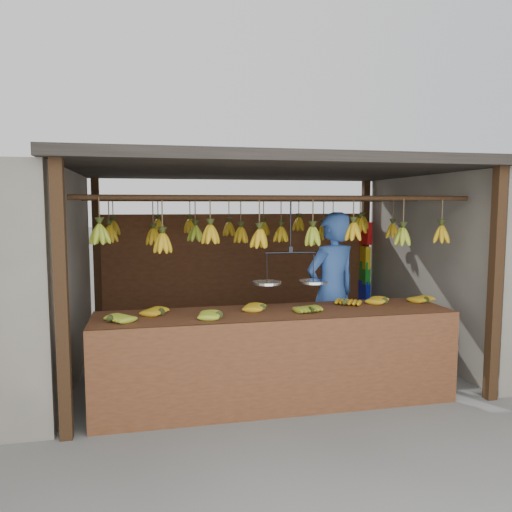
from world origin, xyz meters
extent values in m
plane|color=#5B5B57|center=(0.00, 0.00, 0.00)|extent=(80.00, 80.00, 0.00)
cube|color=black|center=(-2.00, -1.50, 1.15)|extent=(0.10, 0.10, 2.30)
cube|color=black|center=(2.00, -1.50, 1.15)|extent=(0.10, 0.10, 2.30)
cube|color=black|center=(-2.00, 1.50, 1.15)|extent=(0.10, 0.10, 2.30)
cube|color=black|center=(2.00, 1.50, 1.15)|extent=(0.10, 0.10, 2.30)
cube|color=black|center=(0.00, 0.00, 2.35)|extent=(4.30, 3.30, 0.10)
cylinder|color=black|center=(0.00, -1.00, 2.00)|extent=(4.00, 0.05, 0.05)
cylinder|color=black|center=(0.00, 0.00, 2.00)|extent=(4.00, 0.05, 0.05)
cylinder|color=black|center=(0.00, 1.00, 2.00)|extent=(4.00, 0.05, 0.05)
cube|color=#572F1A|center=(0.00, 1.50, 0.90)|extent=(4.00, 0.06, 1.80)
cube|color=#572F1A|center=(-0.11, -1.10, 0.86)|extent=(3.46, 0.77, 0.08)
cube|color=#572F1A|center=(-0.11, -1.48, 0.45)|extent=(3.46, 0.04, 0.90)
cube|color=black|center=(-1.74, -1.43, 0.41)|extent=(0.07, 0.07, 0.82)
cube|color=black|center=(1.52, -1.43, 0.41)|extent=(0.07, 0.07, 0.82)
cube|color=black|center=(-1.74, -0.77, 0.41)|extent=(0.07, 0.07, 0.82)
cube|color=black|center=(1.52, -0.77, 0.41)|extent=(0.07, 0.07, 0.82)
ellipsoid|color=#92A523|center=(-1.63, -1.26, 0.93)|extent=(0.30, 0.29, 0.06)
ellipsoid|color=#C29314|center=(-1.18, -1.02, 0.93)|extent=(0.30, 0.28, 0.06)
ellipsoid|color=#92A523|center=(-0.68, -1.26, 0.93)|extent=(0.28, 0.23, 0.06)
ellipsoid|color=#C29314|center=(-0.22, -1.03, 0.93)|extent=(0.29, 0.26, 0.06)
ellipsoid|color=#92A523|center=(0.21, -1.27, 0.93)|extent=(0.23, 0.28, 0.06)
ellipsoid|color=#C29314|center=(0.66, -1.01, 0.93)|extent=(0.29, 0.30, 0.06)
ellipsoid|color=#C29314|center=(1.11, -0.98, 0.93)|extent=(0.30, 0.29, 0.06)
ellipsoid|color=#C29314|center=(1.56, -1.03, 0.93)|extent=(0.26, 0.29, 0.06)
ellipsoid|color=#92A523|center=(-1.73, -1.04, 1.67)|extent=(0.16, 0.16, 0.28)
ellipsoid|color=#C29314|center=(-1.17, -0.98, 1.58)|extent=(0.16, 0.16, 0.28)
ellipsoid|color=#C29314|center=(-0.72, -0.96, 1.65)|extent=(0.16, 0.16, 0.28)
ellipsoid|color=#C29314|center=(-0.25, -0.98, 1.61)|extent=(0.16, 0.16, 0.28)
ellipsoid|color=#92A523|center=(0.29, -1.01, 1.62)|extent=(0.16, 0.16, 0.28)
ellipsoid|color=#C29314|center=(0.73, -0.99, 1.66)|extent=(0.16, 0.16, 0.28)
ellipsoid|color=#92A523|center=(1.26, -1.02, 1.60)|extent=(0.16, 0.16, 0.28)
ellipsoid|color=#C29314|center=(1.70, -1.01, 1.62)|extent=(0.16, 0.16, 0.28)
ellipsoid|color=#C29314|center=(-1.72, 0.00, 1.61)|extent=(0.16, 0.16, 0.28)
ellipsoid|color=#C29314|center=(-1.25, 0.00, 1.57)|extent=(0.16, 0.16, 0.28)
ellipsoid|color=#92A523|center=(-0.78, -0.01, 1.61)|extent=(0.16, 0.16, 0.28)
ellipsoid|color=#C29314|center=(-0.24, 0.03, 1.58)|extent=(0.16, 0.16, 0.28)
ellipsoid|color=#C29314|center=(0.23, -0.04, 1.59)|extent=(0.16, 0.16, 0.28)
ellipsoid|color=#C29314|center=(0.76, -0.03, 1.60)|extent=(0.16, 0.16, 0.28)
ellipsoid|color=#C29314|center=(1.23, -0.01, 1.68)|extent=(0.16, 0.16, 0.28)
ellipsoid|color=#C29314|center=(1.66, -0.04, 1.61)|extent=(0.16, 0.16, 0.28)
ellipsoid|color=#C29314|center=(-1.74, 1.05, 1.63)|extent=(0.16, 0.16, 0.28)
ellipsoid|color=#C29314|center=(-1.17, 1.02, 1.65)|extent=(0.16, 0.16, 0.28)
ellipsoid|color=#C29314|center=(-0.75, 1.04, 1.65)|extent=(0.16, 0.16, 0.28)
ellipsoid|color=#C29314|center=(-0.23, 0.99, 1.60)|extent=(0.16, 0.16, 0.28)
ellipsoid|color=#C29314|center=(0.27, 1.04, 1.60)|extent=(0.16, 0.16, 0.28)
ellipsoid|color=#C29314|center=(0.76, 0.98, 1.66)|extent=(0.16, 0.16, 0.28)
ellipsoid|color=#C29314|center=(1.26, 0.96, 1.62)|extent=(0.16, 0.16, 0.28)
ellipsoid|color=#C29314|center=(1.72, 0.97, 1.68)|extent=(0.16, 0.16, 0.28)
cylinder|color=black|center=(0.06, -1.00, 1.73)|extent=(0.02, 0.02, 0.54)
cylinder|color=black|center=(0.06, -1.00, 1.46)|extent=(0.51, 0.06, 0.02)
cylinder|color=silver|center=(-0.17, -0.99, 1.16)|extent=(0.27, 0.27, 0.02)
cylinder|color=silver|center=(0.30, -1.01, 1.16)|extent=(0.27, 0.27, 0.02)
imported|color=#3359A5|center=(0.73, -0.41, 0.93)|extent=(0.78, 0.64, 1.85)
cube|color=red|center=(1.94, 1.35, 1.50)|extent=(0.08, 0.26, 0.34)
cube|color=yellow|center=(1.94, 1.35, 1.13)|extent=(0.08, 0.26, 0.34)
cube|color=#199926|center=(1.94, 1.35, 0.90)|extent=(0.08, 0.26, 0.34)
cube|color=#1426BF|center=(1.94, 1.35, 0.60)|extent=(0.08, 0.26, 0.34)
camera|label=1|loc=(-1.31, -5.70, 1.93)|focal=35.00mm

